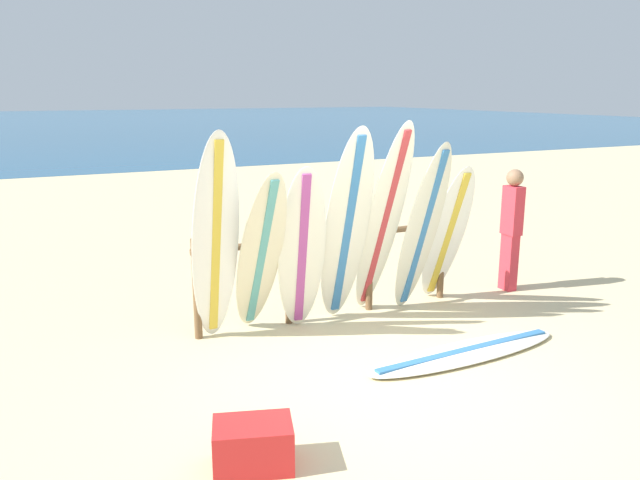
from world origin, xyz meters
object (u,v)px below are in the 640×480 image
(surfboard_leaning_far_left, at_px, (215,240))
(surfboard_lying_on_sand, at_px, (466,352))
(surfboard_leaning_left, at_px, (261,254))
(surfboard_rack, at_px, (330,259))
(surfboard_leaning_center_left, at_px, (302,250))
(surfboard_leaning_center_right, at_px, (383,222))
(beachgoer_standing, at_px, (512,225))
(surfboard_leaning_center, at_px, (347,228))
(cooler_box, at_px, (253,445))
(surfboard_leaning_far_right, at_px, (447,235))
(surfboard_leaning_right, at_px, (422,229))

(surfboard_leaning_far_left, relative_size, surfboard_lying_on_sand, 0.96)
(surfboard_leaning_left, bearing_deg, surfboard_lying_on_sand, -38.07)
(surfboard_rack, bearing_deg, surfboard_leaning_far_left, -170.07)
(surfboard_leaning_center_left, height_order, surfboard_leaning_center_right, surfboard_leaning_center_right)
(surfboard_lying_on_sand, bearing_deg, beachgoer_standing, 38.49)
(surfboard_leaning_center, bearing_deg, cooler_box, -131.18)
(surfboard_leaning_center_right, bearing_deg, beachgoer_standing, 5.93)
(surfboard_leaning_left, height_order, surfboard_lying_on_sand, surfboard_leaning_left)
(surfboard_rack, xyz_separation_m, cooler_box, (-2.00, -2.69, -0.58))
(surfboard_leaning_center, relative_size, beachgoer_standing, 1.40)
(surfboard_leaning_far_left, xyz_separation_m, surfboard_leaning_center_right, (2.08, -0.09, 0.03))
(surfboard_leaning_far_right, bearing_deg, surfboard_rack, 170.66)
(surfboard_leaning_far_left, relative_size, surfboard_leaning_left, 1.21)
(surfboard_rack, height_order, surfboard_leaning_right, surfboard_leaning_right)
(surfboard_leaning_right, height_order, surfboard_leaning_far_right, surfboard_leaning_right)
(surfboard_leaning_right, height_order, cooler_box, surfboard_leaning_right)
(surfboard_leaning_left, xyz_separation_m, surfboard_leaning_center_left, (0.49, -0.03, 0.00))
(surfboard_leaning_center_right, bearing_deg, surfboard_leaning_left, 178.32)
(surfboard_leaning_far_left, relative_size, surfboard_leaning_center_right, 0.97)
(surfboard_leaning_left, bearing_deg, surfboard_leaning_right, -3.26)
(surfboard_leaning_left, relative_size, cooler_box, 3.35)
(surfboard_leaning_far_right, height_order, surfboard_lying_on_sand, surfboard_leaning_far_right)
(surfboard_leaning_left, relative_size, surfboard_lying_on_sand, 0.80)
(surfboard_leaning_far_left, bearing_deg, surfboard_rack, 9.93)
(surfboard_rack, distance_m, surfboard_leaning_center_right, 0.81)
(surfboard_leaning_center, height_order, beachgoer_standing, surfboard_leaning_center)
(surfboard_leaning_center_left, distance_m, surfboard_leaning_far_right, 2.13)
(surfboard_leaning_right, distance_m, beachgoer_standing, 1.78)
(surfboard_leaning_far_left, relative_size, surfboard_leaning_center, 0.99)
(surfboard_leaning_center, relative_size, surfboard_leaning_center_right, 0.98)
(surfboard_leaning_center, bearing_deg, surfboard_leaning_far_right, 4.05)
(surfboard_leaning_center, height_order, surfboard_leaning_far_right, surfboard_leaning_center)
(surfboard_leaning_center_left, bearing_deg, surfboard_leaning_center, -2.00)
(surfboard_leaning_center, bearing_deg, surfboard_rack, 94.34)
(surfboard_leaning_center, distance_m, surfboard_leaning_far_right, 1.58)
(surfboard_leaning_right, xyz_separation_m, surfboard_lying_on_sand, (-0.28, -1.30, -1.08))
(surfboard_leaning_center_left, bearing_deg, beachgoer_standing, 3.81)
(surfboard_rack, distance_m, surfboard_leaning_right, 1.20)
(surfboard_leaning_left, height_order, surfboard_leaning_center_right, surfboard_leaning_center_right)
(surfboard_leaning_center_right, relative_size, cooler_box, 4.16)
(cooler_box, bearing_deg, surfboard_leaning_center_left, 75.65)
(surfboard_leaning_center_right, xyz_separation_m, surfboard_leaning_far_right, (1.05, 0.10, -0.29))
(surfboard_leaning_left, height_order, surfboard_leaning_center, surfboard_leaning_center)
(surfboard_leaning_center_right, height_order, cooler_box, surfboard_leaning_center_right)
(surfboard_leaning_far_left, height_order, surfboard_leaning_left, surfboard_leaning_far_left)
(surfboard_leaning_center, distance_m, surfboard_leaning_center_right, 0.51)
(surfboard_leaning_far_right, bearing_deg, surfboard_lying_on_sand, -118.57)
(surfboard_leaning_left, xyz_separation_m, beachgoer_standing, (3.84, 0.19, -0.05))
(surfboard_leaning_left, height_order, cooler_box, surfboard_leaning_left)
(surfboard_leaning_far_left, bearing_deg, cooler_box, -100.72)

